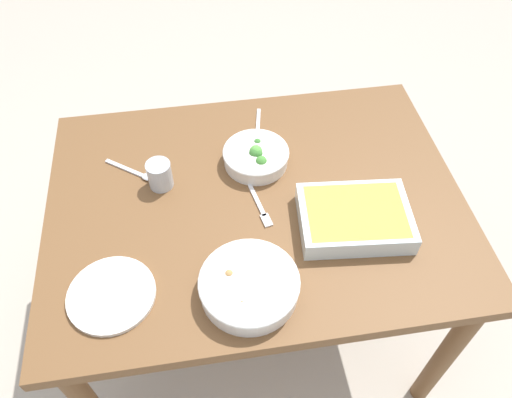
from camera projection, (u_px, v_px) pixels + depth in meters
The scene contains 11 objects.
ground_plane at pixel (256, 316), 2.01m from camera, with size 6.00×6.00×0.00m, color #B2A899.
dining_table at pixel (256, 218), 1.51m from camera, with size 1.20×0.90×0.74m.
stew_bowl at pixel (249, 285), 1.22m from camera, with size 0.25×0.25×0.06m.
broccoli_bowl at pixel (256, 156), 1.51m from camera, with size 0.20×0.20×0.07m.
baking_dish at pixel (355, 217), 1.35m from camera, with size 0.32×0.25×0.06m.
drink_cup at pixel (160, 176), 1.44m from camera, with size 0.07×0.07×0.08m.
side_plate at pixel (111, 295), 1.23m from camera, with size 0.22×0.22×0.01m, color silver.
spoon_by_stew at pixel (263, 282), 1.26m from camera, with size 0.17×0.09×0.01m.
spoon_by_broccoli at pixel (258, 132), 1.61m from camera, with size 0.05×0.18×0.01m.
spoon_spare at pixel (136, 173), 1.50m from camera, with size 0.15×0.12×0.01m.
fork_on_table at pixel (260, 207), 1.42m from camera, with size 0.05×0.18×0.01m.
Camera 1 is at (-0.14, -0.91, 1.85)m, focal length 34.86 mm.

